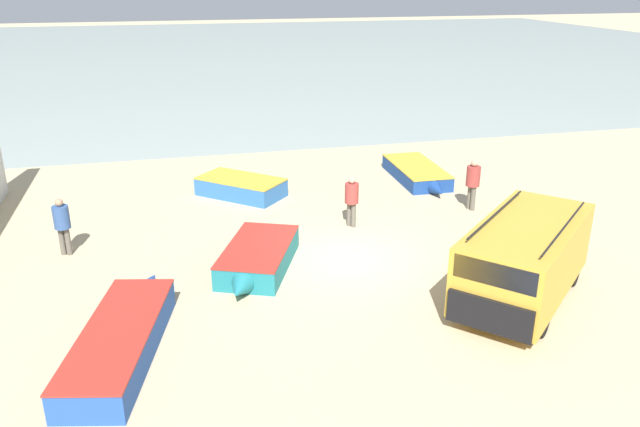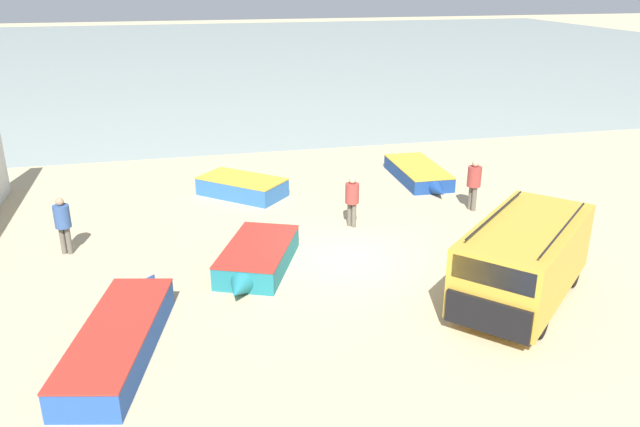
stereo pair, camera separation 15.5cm
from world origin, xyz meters
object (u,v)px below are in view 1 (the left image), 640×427
Objects in this scene: fishing_rowboat_2 at (257,258)px; fisherman_0 at (62,222)px; parked_van at (524,258)px; fishing_rowboat_1 at (122,337)px; fishing_rowboat_0 at (417,173)px; fisherman_2 at (473,180)px; fishing_rowboat_3 at (238,186)px; fisherman_1 at (352,197)px.

fishing_rowboat_2 is 5.82m from fisherman_0.
fishing_rowboat_1 is (-9.65, -0.05, -0.78)m from parked_van.
fishing_rowboat_0 is 2.54× the size of fisherman_2.
fishing_rowboat_2 is at bearing -47.48° from fishing_rowboat_0.
fishing_rowboat_1 is (-10.80, -9.73, 0.06)m from fishing_rowboat_0.
fishing_rowboat_3 is (-7.13, -0.09, 0.05)m from fishing_rowboat_0.
fisherman_2 is (7.69, -3.44, 0.74)m from fishing_rowboat_3.
fishing_rowboat_3 is at bearing -37.97° from fisherman_2.
fishing_rowboat_1 reaches higher than fishing_rowboat_3.
fishing_rowboat_2 is at bearing 6.37° from fisherman_2.
fisherman_0 reaches higher than fishing_rowboat_3.
fishing_rowboat_1 is 8.95m from fisherman_1.
parked_van is 12.77m from fisherman_0.
fishing_rowboat_3 is (3.67, 9.64, -0.01)m from fishing_rowboat_1.
fisherman_0 is at bearing -37.99° from fisherman_1.
fishing_rowboat_1 is 10.31m from fishing_rowboat_3.
parked_van is 9.68m from fishing_rowboat_1.
parked_van reaches higher than fishing_rowboat_0.
fishing_rowboat_0 is 14.54m from fishing_rowboat_1.
fishing_rowboat_0 is 7.13m from fishing_rowboat_3.
parked_van is at bearing 80.78° from fisherman_0.
fishing_rowboat_3 reaches higher than fishing_rowboat_0.
fishing_rowboat_0 is 0.82× the size of fishing_rowboat_1.
fishing_rowboat_3 is 1.98× the size of fisherman_2.
fishing_rowboat_1 is 1.38× the size of fishing_rowboat_2.
fishing_rowboat_0 is at bearing -172.97° from fisherman_1.
fisherman_2 is (13.21, 0.60, 0.04)m from fisherman_0.
fishing_rowboat_2 is 1.14× the size of fishing_rowboat_3.
fishing_rowboat_0 is at bearing -34.98° from fishing_rowboat_1.
fisherman_1 is (-2.78, 5.65, -0.12)m from parked_van.
fishing_rowboat_1 is at bearing -42.30° from parked_van.
fishing_rowboat_0 is at bearing -137.15° from fishing_rowboat_3.
fishing_rowboat_2 is (-7.36, -6.45, 0.05)m from fishing_rowboat_0.
parked_van reaches higher than fisherman_2.
fisherman_2 is at bearing 147.61° from fisherman_1.
fisherman_1 reaches higher than fishing_rowboat_0.
fisherman_2 reaches higher than fishing_rowboat_3.
fisherman_0 is at bearing -68.30° from parked_van.
fisherman_1 is 4.52m from fisherman_2.
fishing_rowboat_0 is 2.71× the size of fisherman_1.
fisherman_2 is at bearing -48.39° from fishing_rowboat_1.
fisherman_0 is at bearing 31.37° from fishing_rowboat_1.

